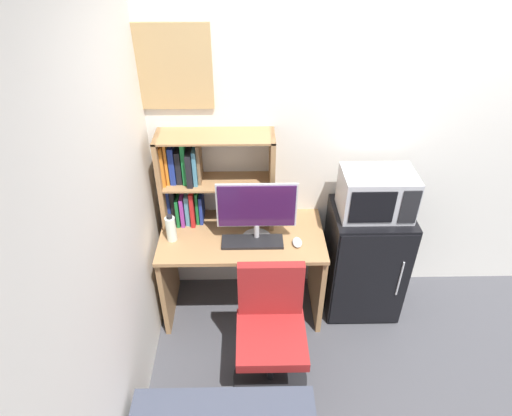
% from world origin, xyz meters
% --- Properties ---
extents(wall_back, '(6.40, 0.04, 2.60)m').
position_xyz_m(wall_back, '(0.40, 0.02, 1.30)').
color(wall_back, silver).
rests_on(wall_back, ground_plane).
extents(wall_left, '(0.04, 4.40, 2.60)m').
position_xyz_m(wall_left, '(-1.62, -1.60, 1.30)').
color(wall_left, silver).
rests_on(wall_left, ground_plane).
extents(desk, '(1.17, 0.61, 0.74)m').
position_xyz_m(desk, '(-0.97, -0.31, 0.51)').
color(desk, '#997047').
rests_on(desk, ground_plane).
extents(hutch_bookshelf, '(0.80, 0.26, 0.69)m').
position_xyz_m(hutch_bookshelf, '(-1.26, -0.12, 1.10)').
color(hutch_bookshelf, '#997047').
rests_on(hutch_bookshelf, desk).
extents(monitor, '(0.54, 0.20, 0.45)m').
position_xyz_m(monitor, '(-0.86, -0.36, 1.00)').
color(monitor, '#B7B7BC').
rests_on(monitor, desk).
extents(keyboard, '(0.43, 0.15, 0.02)m').
position_xyz_m(keyboard, '(-0.89, -0.40, 0.75)').
color(keyboard, black).
rests_on(keyboard, desk).
extents(computer_mouse, '(0.07, 0.11, 0.03)m').
position_xyz_m(computer_mouse, '(-0.58, -0.42, 0.76)').
color(computer_mouse, silver).
rests_on(computer_mouse, desk).
extents(water_bottle, '(0.07, 0.07, 0.21)m').
position_xyz_m(water_bottle, '(-1.45, -0.35, 0.84)').
color(water_bottle, silver).
rests_on(water_bottle, desk).
extents(mini_fridge, '(0.55, 0.50, 0.90)m').
position_xyz_m(mini_fridge, '(-0.04, -0.27, 0.45)').
color(mini_fridge, black).
rests_on(mini_fridge, ground_plane).
extents(microwave, '(0.49, 0.34, 0.32)m').
position_xyz_m(microwave, '(-0.04, -0.27, 1.05)').
color(microwave, '#ADADB2').
rests_on(microwave, mini_fridge).
extents(desk_chair, '(0.50, 0.50, 0.89)m').
position_xyz_m(desk_chair, '(-0.78, -0.93, 0.38)').
color(desk_chair, black).
rests_on(desk_chair, ground_plane).
extents(wall_corkboard, '(0.56, 0.02, 0.54)m').
position_xyz_m(wall_corkboard, '(-1.41, -0.01, 1.84)').
color(wall_corkboard, tan).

